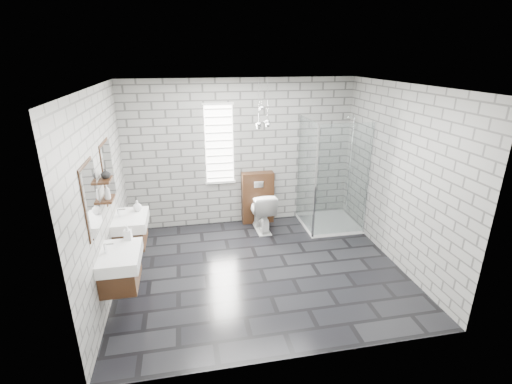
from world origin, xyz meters
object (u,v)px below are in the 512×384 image
object	(u,v)px
vanity_left	(117,259)
vanity_right	(128,222)
toilet	(261,211)
cistern_panel	(258,197)
shower_enclosure	(327,203)

from	to	relation	value
vanity_left	vanity_right	world-z (taller)	same
vanity_right	toilet	xyz separation A→B (m)	(2.20, 0.89, -0.38)
vanity_right	cistern_panel	size ratio (longest dim) A/B	1.57
cistern_panel	shower_enclosure	bearing A→B (deg)	-23.18
vanity_left	cistern_panel	distance (m)	3.21
shower_enclosure	toilet	xyz separation A→B (m)	(-1.21, 0.16, -0.13)
cistern_panel	shower_enclosure	xyz separation A→B (m)	(1.21, -0.52, 0.00)
vanity_left	cistern_panel	xyz separation A→B (m)	(2.20, 2.32, -0.26)
vanity_left	toilet	bearing A→B (deg)	41.75
toilet	vanity_left	bearing A→B (deg)	39.19
cistern_panel	shower_enclosure	world-z (taller)	shower_enclosure
vanity_left	toilet	xyz separation A→B (m)	(2.20, 1.96, -0.38)
vanity_left	shower_enclosure	bearing A→B (deg)	27.90
cistern_panel	toilet	size ratio (longest dim) A/B	1.34
vanity_left	cistern_panel	size ratio (longest dim) A/B	1.57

